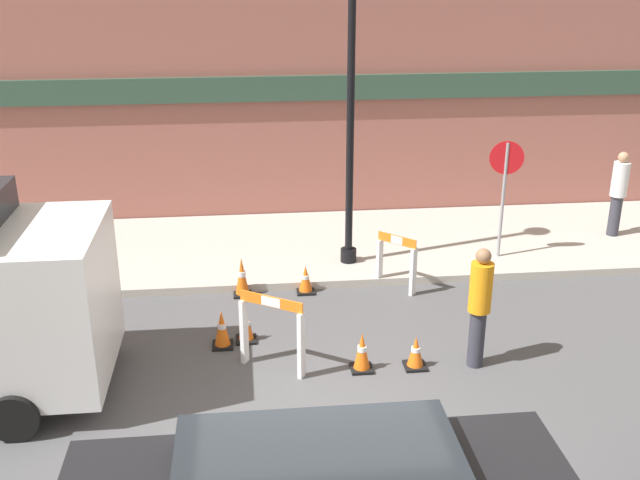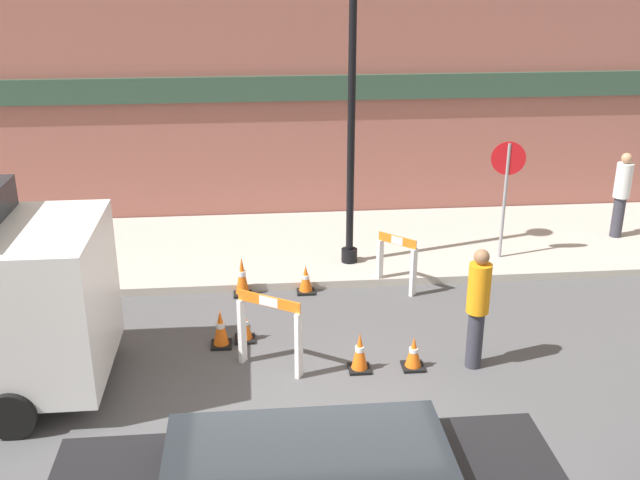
% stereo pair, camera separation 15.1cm
% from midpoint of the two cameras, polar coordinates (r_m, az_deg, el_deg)
% --- Properties ---
extents(ground_plane, '(60.00, 60.00, 0.00)m').
position_cam_midpoint_polar(ground_plane, '(8.88, -0.95, -16.22)').
color(ground_plane, '#4C4C4F').
extents(sidewalk_slab, '(18.00, 3.61, 0.14)m').
position_cam_midpoint_polar(sidewalk_slab, '(14.37, -3.24, -0.58)').
color(sidewalk_slab, '#ADA89E').
rests_on(sidewalk_slab, ground_plane).
extents(storefront_facade, '(18.00, 0.22, 5.50)m').
position_cam_midpoint_polar(storefront_facade, '(15.45, -3.83, 11.32)').
color(storefront_facade, '#93564C').
rests_on(storefront_facade, ground_plane).
extents(streetlamp_post, '(0.44, 0.44, 5.19)m').
position_cam_midpoint_polar(streetlamp_post, '(12.63, 2.03, 12.47)').
color(streetlamp_post, black).
rests_on(streetlamp_post, sidewalk_slab).
extents(stop_sign, '(0.59, 0.16, 2.16)m').
position_cam_midpoint_polar(stop_sign, '(13.67, 13.59, 4.45)').
color(stop_sign, gray).
rests_on(stop_sign, sidewalk_slab).
extents(barricade_0, '(0.87, 0.62, 1.11)m').
position_cam_midpoint_polar(barricade_0, '(10.19, -4.12, -6.86)').
color(barricade_0, white).
rests_on(barricade_0, ground_plane).
extents(barricade_1, '(0.62, 0.60, 0.98)m').
position_cam_midpoint_polar(barricade_1, '(12.61, 5.49, -1.64)').
color(barricade_1, white).
rests_on(barricade_1, ground_plane).
extents(traffic_cone_0, '(0.30, 0.30, 0.68)m').
position_cam_midpoint_polar(traffic_cone_0, '(12.50, -6.31, -2.85)').
color(traffic_cone_0, black).
rests_on(traffic_cone_0, ground_plane).
extents(traffic_cone_1, '(0.30, 0.30, 0.49)m').
position_cam_midpoint_polar(traffic_cone_1, '(12.57, -1.45, -3.05)').
color(traffic_cone_1, black).
rests_on(traffic_cone_1, ground_plane).
extents(traffic_cone_2, '(0.30, 0.30, 0.57)m').
position_cam_midpoint_polar(traffic_cone_2, '(10.33, 2.79, -8.54)').
color(traffic_cone_2, black).
rests_on(traffic_cone_2, ground_plane).
extents(traffic_cone_3, '(0.30, 0.30, 0.50)m').
position_cam_midpoint_polar(traffic_cone_3, '(11.12, -6.07, -6.56)').
color(traffic_cone_3, black).
rests_on(traffic_cone_3, ground_plane).
extents(traffic_cone_4, '(0.30, 0.30, 0.48)m').
position_cam_midpoint_polar(traffic_cone_4, '(10.47, 6.88, -8.53)').
color(traffic_cone_4, black).
rests_on(traffic_cone_4, ground_plane).
extents(traffic_cone_5, '(0.30, 0.30, 0.58)m').
position_cam_midpoint_polar(traffic_cone_5, '(10.98, -7.87, -6.76)').
color(traffic_cone_5, black).
rests_on(traffic_cone_5, ground_plane).
extents(person_worker, '(0.43, 0.43, 1.74)m').
position_cam_midpoint_polar(person_worker, '(10.33, 11.65, -4.75)').
color(person_worker, '#33333D').
rests_on(person_worker, ground_plane).
extents(person_pedestrian, '(0.32, 0.32, 1.68)m').
position_cam_midpoint_polar(person_pedestrian, '(15.58, 21.53, 3.52)').
color(person_pedestrian, '#33333D').
rests_on(person_pedestrian, sidewalk_slab).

